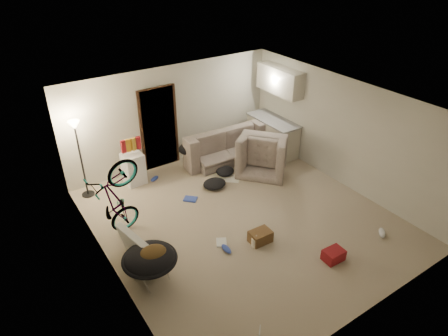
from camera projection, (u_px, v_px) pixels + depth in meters
floor at (243, 218)px, 8.30m from camera, size 5.50×6.00×0.02m
ceiling at (246, 104)px, 7.03m from camera, size 5.50×6.00×0.02m
wall_back at (172, 115)px, 9.83m from camera, size 5.50×0.02×2.50m
wall_front at (373, 257)px, 5.51m from camera, size 5.50×0.02×2.50m
wall_left at (104, 214)px, 6.34m from camera, size 0.02×6.00×2.50m
wall_right at (343, 132)px, 8.99m from camera, size 0.02×6.00×2.50m
doorway at (159, 128)px, 9.72m from camera, size 0.85×0.10×2.04m
door_trim at (159, 129)px, 9.70m from camera, size 0.97×0.04×2.10m
floor_lamp at (78, 143)px, 8.39m from camera, size 0.28×0.28×1.81m
kitchen_counter at (272, 136)px, 10.68m from camera, size 0.60×1.50×0.88m
counter_top at (273, 120)px, 10.45m from camera, size 0.64×1.54×0.04m
kitchen_uppers at (280, 80)px, 9.98m from camera, size 0.38×1.40×0.65m
sofa at (221, 146)px, 10.41m from camera, size 2.28×0.97×0.66m
armchair at (265, 155)px, 9.90m from camera, size 1.53×1.54×0.75m
bicycle at (119, 217)px, 7.59m from camera, size 1.80×0.94×1.00m
mini_fridge at (134, 169)px, 9.31m from camera, size 0.47×0.47×0.75m
snack_box_0 at (123, 147)px, 8.92m from camera, size 0.10×0.08×0.30m
snack_box_1 at (128, 145)px, 8.97m from camera, size 0.11×0.09×0.30m
snack_box_2 at (133, 144)px, 9.03m from camera, size 0.12×0.10×0.30m
snack_box_3 at (138, 143)px, 9.09m from camera, size 0.11×0.08×0.30m
saucer_chair at (150, 263)px, 6.61m from camera, size 0.92×0.92×0.66m
hoodie at (153, 254)px, 6.52m from camera, size 0.49×0.41×0.22m
sofa_drape at (189, 148)px, 9.85m from camera, size 0.58×0.49×0.28m
tv_box at (139, 249)px, 7.00m from camera, size 0.44×1.03×0.67m
drink_case_a at (260, 237)px, 7.61m from camera, size 0.42×0.31×0.24m
drink_case_b at (333, 255)px, 7.18m from camera, size 0.38×0.29×0.21m
juicer at (256, 241)px, 7.51m from camera, size 0.18×0.18×0.26m
newspaper at (229, 178)px, 9.67m from camera, size 0.65×0.64×0.01m
book_blue at (190, 199)px, 8.87m from camera, size 0.35×0.35×0.03m
book_white at (221, 242)px, 7.63m from camera, size 0.30×0.32×0.02m
shoe_0 at (155, 179)px, 9.55m from camera, size 0.28×0.21×0.10m
shoe_2 at (226, 249)px, 7.41m from camera, size 0.12×0.28×0.10m
shoe_4 at (382, 233)px, 7.81m from camera, size 0.30×0.29×0.11m
clothes_lump_a at (214, 184)px, 9.28m from camera, size 0.58×0.51×0.18m
clothes_lump_b at (225, 171)px, 9.81m from camera, size 0.65×0.64×0.15m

